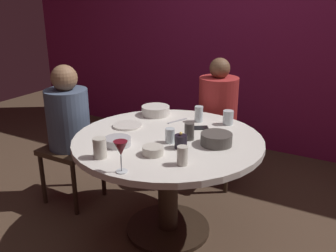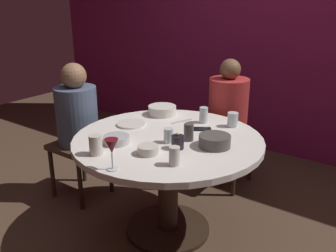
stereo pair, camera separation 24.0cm
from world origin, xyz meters
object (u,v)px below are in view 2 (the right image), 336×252
(seated_diner_left, at_px, (77,116))
(wine_glass, at_px, (112,148))
(bowl_serving_large, at_px, (116,139))
(seated_diner_back, at_px, (228,109))
(cup_center_front, at_px, (189,132))
(dining_table, at_px, (168,159))
(cup_by_right_diner, at_px, (96,145))
(dinner_plate, at_px, (131,124))
(bowl_sauce_side, at_px, (162,110))
(cup_near_candle, at_px, (174,156))
(cup_beside_wine, at_px, (168,136))
(cup_by_left_diner, at_px, (233,120))
(bowl_salad_center, at_px, (215,141))
(bowl_small_white, at_px, (148,150))
(cup_far_edge, at_px, (204,115))
(cell_phone, at_px, (201,129))
(candle_holder, at_px, (178,142))

(seated_diner_left, xyz_separation_m, wine_glass, (0.92, -0.56, 0.15))
(bowl_serving_large, bearing_deg, seated_diner_back, 79.73)
(wine_glass, relative_size, cup_center_front, 1.55)
(dining_table, height_order, cup_by_right_diner, cup_by_right_diner)
(dinner_plate, distance_m, cup_center_front, 0.50)
(bowl_sauce_side, distance_m, cup_by_right_diner, 0.86)
(cup_near_candle, xyz_separation_m, cup_beside_wine, (-0.22, 0.25, -0.01))
(cup_center_front, bearing_deg, cup_beside_wine, -128.37)
(dining_table, xyz_separation_m, wine_glass, (0.03, -0.56, 0.29))
(seated_diner_left, height_order, bowl_sauce_side, seated_diner_left)
(cup_center_front, bearing_deg, cup_near_candle, -69.66)
(dining_table, relative_size, cup_by_left_diner, 12.15)
(dining_table, bearing_deg, bowl_salad_center, 6.90)
(cup_center_front, height_order, cup_beside_wine, cup_center_front)
(wine_glass, distance_m, bowl_small_white, 0.29)
(dining_table, xyz_separation_m, bowl_serving_large, (-0.21, -0.27, 0.18))
(cup_near_candle, bearing_deg, seated_diner_back, 102.69)
(seated_diner_left, height_order, cup_by_left_diner, seated_diner_left)
(seated_diner_back, bearing_deg, bowl_small_white, 2.86)
(cup_near_candle, distance_m, cup_center_front, 0.38)
(bowl_serving_large, bearing_deg, wine_glass, -50.21)
(cup_by_right_diner, xyz_separation_m, cup_far_edge, (0.23, 0.87, -0.00))
(cup_near_candle, bearing_deg, dinner_plate, 149.75)
(cup_center_front, bearing_deg, cell_phone, 99.47)
(wine_glass, relative_size, cup_near_candle, 1.62)
(seated_diner_back, xyz_separation_m, candle_holder, (0.16, -1.00, 0.07))
(bowl_small_white, xyz_separation_m, cup_near_candle, (0.21, -0.04, 0.03))
(cup_center_front, distance_m, cup_far_edge, 0.38)
(cup_by_left_diner, bearing_deg, cup_beside_wine, -111.12)
(seated_diner_back, height_order, bowl_serving_large, seated_diner_back)
(cup_by_left_diner, bearing_deg, bowl_sauce_side, -173.48)
(dinner_plate, height_order, bowl_small_white, bowl_small_white)
(cell_phone, height_order, bowl_serving_large, bowl_serving_large)
(bowl_sauce_side, height_order, cup_near_candle, cup_near_candle)
(dining_table, distance_m, seated_diner_left, 0.90)
(candle_holder, relative_size, cup_center_front, 0.93)
(dinner_plate, xyz_separation_m, cup_by_left_diner, (0.62, 0.39, 0.04))
(cup_beside_wine, bearing_deg, candle_holder, -24.19)
(seated_diner_back, height_order, bowl_salad_center, seated_diner_back)
(cup_by_left_diner, relative_size, cup_far_edge, 0.89)
(cell_phone, bearing_deg, bowl_serving_large, 116.23)
(bowl_small_white, relative_size, cup_beside_wine, 1.33)
(bowl_sauce_side, bearing_deg, dinner_plate, -96.86)
(cell_phone, xyz_separation_m, bowl_serving_large, (-0.31, -0.53, 0.02))
(cup_beside_wine, bearing_deg, bowl_serving_large, -142.89)
(dining_table, bearing_deg, cell_phone, 68.29)
(bowl_salad_center, distance_m, cup_by_left_diner, 0.41)
(seated_diner_left, bearing_deg, cup_far_edge, 23.10)
(bowl_small_white, bearing_deg, cup_beside_wine, 90.96)
(seated_diner_back, xyz_separation_m, bowl_serving_large, (-0.21, -1.16, 0.05))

